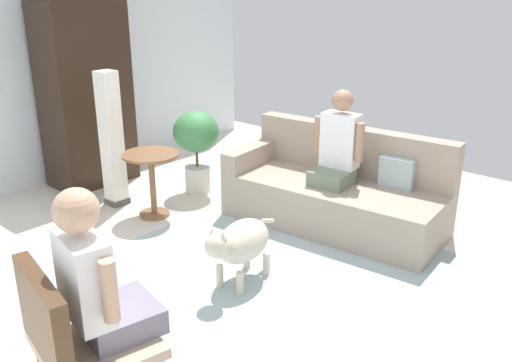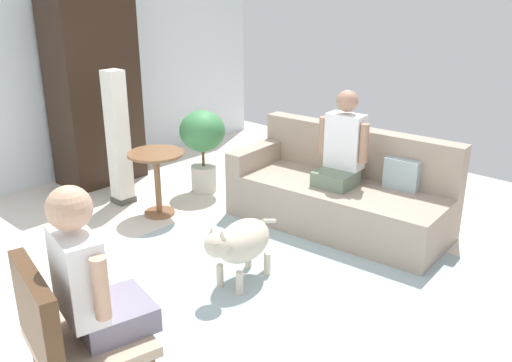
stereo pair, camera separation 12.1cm
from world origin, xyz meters
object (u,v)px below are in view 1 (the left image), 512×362
(round_end_table, at_px, (152,174))
(potted_plant, at_px, (196,140))
(armchair, at_px, (72,334))
(armoire_cabinet, at_px, (85,93))
(person_on_couch, at_px, (338,145))
(column_lamp, at_px, (112,140))
(couch, at_px, (335,192))
(dog, at_px, (241,242))
(person_on_armchair, at_px, (95,279))

(round_end_table, bearing_deg, potted_plant, 11.62)
(armchair, xyz_separation_m, armoire_cabinet, (2.19, 3.19, 0.48))
(person_on_couch, distance_m, column_lamp, 2.29)
(armoire_cabinet, bearing_deg, person_on_couch, -73.46)
(person_on_couch, bearing_deg, couch, 42.33)
(potted_plant, bearing_deg, column_lamp, 154.04)
(dog, bearing_deg, armchair, -168.46)
(person_on_couch, distance_m, person_on_armchair, 2.91)
(person_on_armchair, relative_size, column_lamp, 0.61)
(person_on_couch, bearing_deg, potted_plant, 99.42)
(person_on_armchair, height_order, round_end_table, person_on_armchair)
(armchair, height_order, person_on_armchair, person_on_armchair)
(couch, relative_size, dog, 2.52)
(person_on_armchair, distance_m, dog, 1.59)
(armchair, relative_size, person_on_armchair, 1.10)
(armchair, height_order, round_end_table, armchair)
(potted_plant, xyz_separation_m, column_lamp, (-0.80, 0.39, 0.09))
(person_on_couch, xyz_separation_m, potted_plant, (-0.27, 1.63, -0.20))
(person_on_armchair, relative_size, armoire_cabinet, 0.41)
(round_end_table, bearing_deg, armoire_cabinet, 82.13)
(armchair, distance_m, person_on_armchair, 0.30)
(armchair, bearing_deg, dog, 11.54)
(armoire_cabinet, bearing_deg, column_lamp, -107.16)
(armoire_cabinet, bearing_deg, round_end_table, -97.87)
(round_end_table, relative_size, armoire_cabinet, 0.32)
(armoire_cabinet, bearing_deg, dog, -101.30)
(round_end_table, bearing_deg, person_on_armchair, -134.47)
(couch, relative_size, column_lamp, 1.52)
(couch, xyz_separation_m, person_on_couch, (-0.03, -0.03, 0.48))
(person_on_armchair, bearing_deg, potted_plant, 38.19)
(person_on_couch, bearing_deg, round_end_table, 124.53)
(round_end_table, height_order, potted_plant, potted_plant)
(dog, bearing_deg, column_lamp, 80.97)
(column_lamp, bearing_deg, armoire_cabinet, 72.84)
(potted_plant, height_order, armoire_cabinet, armoire_cabinet)
(dog, distance_m, column_lamp, 2.13)
(round_end_table, xyz_separation_m, potted_plant, (0.74, 0.15, 0.15))
(couch, relative_size, person_on_armchair, 2.52)
(couch, bearing_deg, person_on_armchair, -171.16)
(armchair, bearing_deg, potted_plant, 36.28)
(armchair, distance_m, round_end_table, 2.74)
(armchair, bearing_deg, armoire_cabinet, 55.55)
(potted_plant, relative_size, column_lamp, 0.65)
(couch, bearing_deg, armoire_cabinet, 107.30)
(round_end_table, distance_m, armoire_cabinet, 1.46)
(dog, relative_size, potted_plant, 0.92)
(round_end_table, relative_size, column_lamp, 0.47)
(column_lamp, distance_m, armoire_cabinet, 0.89)
(armoire_cabinet, bearing_deg, armchair, -124.45)
(couch, relative_size, person_on_couch, 2.45)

